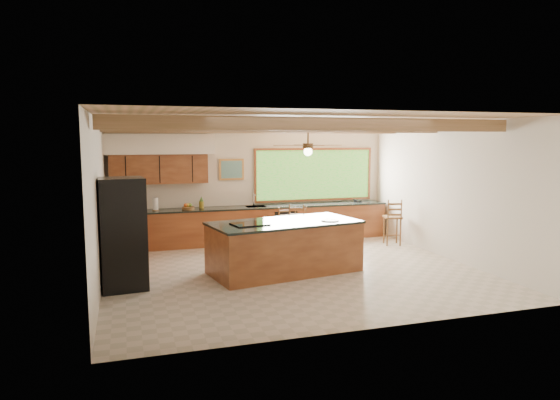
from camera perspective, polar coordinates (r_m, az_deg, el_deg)
name	(u,v)px	position (r m, az deg, el deg)	size (l,w,h in m)	color
ground	(293,271)	(10.09, 1.44, -8.06)	(7.20, 7.20, 0.00)	beige
room_shell	(275,159)	(10.32, -0.58, 4.74)	(7.27, 6.54, 3.02)	beige
counter_run	(227,228)	(12.16, -6.06, -3.25)	(7.12, 3.10, 1.23)	brown
island	(285,247)	(9.87, 0.52, -5.37)	(3.10, 1.85, 1.03)	brown
refrigerator	(122,234)	(9.13, -17.56, -3.69)	(0.84, 0.82, 1.96)	black
bar_stool_a	(298,223)	(11.58, 2.06, -2.69)	(0.53, 0.53, 1.14)	brown
bar_stool_b	(283,223)	(12.23, 0.30, -2.61)	(0.37, 0.37, 0.98)	brown
bar_stool_c	(301,221)	(12.52, 2.41, -2.44)	(0.42, 0.42, 0.96)	brown
bar_stool_d	(394,218)	(12.62, 12.88, -2.01)	(0.51, 0.51, 1.15)	brown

